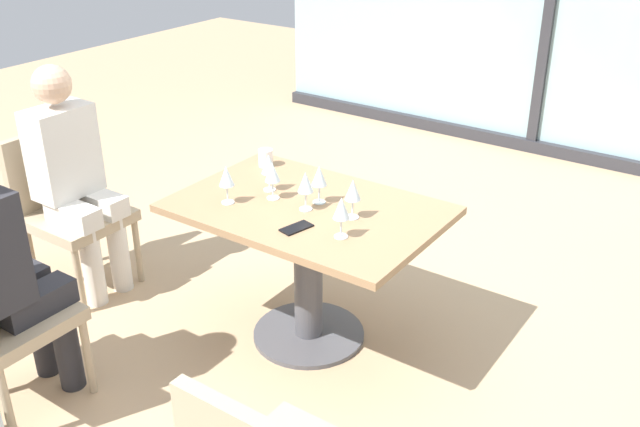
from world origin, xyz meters
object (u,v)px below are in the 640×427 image
at_px(wine_glass_4, 269,165).
at_px(chair_side_end, 66,202).
at_px(dining_table_main, 308,243).
at_px(person_side_end, 73,172).
at_px(wine_glass_0, 306,183).
at_px(wine_glass_1, 353,191).
at_px(wine_glass_2, 226,177).
at_px(wine_glass_6, 319,177).
at_px(handbag_1, 7,288).
at_px(person_front_left, 0,262).
at_px(cell_phone_on_table, 296,228).
at_px(wine_glass_3, 341,209).
at_px(coffee_cup, 266,158).
at_px(wine_glass_5, 272,173).

bearing_deg(wine_glass_4, chair_side_end, -162.84).
height_order(dining_table_main, person_side_end, person_side_end).
relative_size(wine_glass_0, wine_glass_1, 1.00).
xyz_separation_m(wine_glass_0, wine_glass_1, (0.22, 0.05, 0.00)).
relative_size(chair_side_end, wine_glass_2, 4.70).
height_order(person_side_end, wine_glass_6, person_side_end).
bearing_deg(wine_glass_0, wine_glass_2, -156.25).
distance_m(wine_glass_2, wine_glass_4, 0.24).
height_order(dining_table_main, handbag_1, dining_table_main).
bearing_deg(handbag_1, wine_glass_2, 33.82).
height_order(person_front_left, cell_phone_on_table, person_front_left).
bearing_deg(chair_side_end, wine_glass_6, 14.74).
xyz_separation_m(dining_table_main, handbag_1, (-1.44, -0.73, -0.39)).
bearing_deg(person_front_left, chair_side_end, 129.73).
distance_m(person_front_left, wine_glass_6, 1.40).
relative_size(wine_glass_3, coffee_cup, 2.06).
bearing_deg(dining_table_main, coffee_cup, 149.71).
distance_m(dining_table_main, wine_glass_5, 0.38).
distance_m(wine_glass_1, wine_glass_4, 0.49).
distance_m(person_side_end, wine_glass_0, 1.35).
bearing_deg(wine_glass_3, person_side_end, -174.76).
distance_m(chair_side_end, wine_glass_0, 1.49).
xyz_separation_m(person_front_left, wine_glass_2, (0.43, 0.91, 0.16)).
bearing_deg(person_side_end, person_front_left, -55.37).
bearing_deg(handbag_1, person_front_left, -20.20).
bearing_deg(wine_glass_3, cell_phone_on_table, -167.20).
relative_size(dining_table_main, person_front_left, 0.97).
xyz_separation_m(wine_glass_0, wine_glass_6, (0.01, 0.10, 0.00)).
distance_m(dining_table_main, wine_glass_2, 0.50).
distance_m(coffee_cup, handbag_1, 1.53).
relative_size(dining_table_main, coffee_cup, 13.59).
relative_size(person_side_end, wine_glass_6, 6.81).
xyz_separation_m(person_front_left, wine_glass_6, (0.78, 1.15, 0.16)).
xyz_separation_m(wine_glass_2, wine_glass_4, (0.07, 0.22, 0.00)).
distance_m(chair_side_end, wine_glass_6, 1.52).
height_order(person_front_left, wine_glass_0, person_front_left).
xyz_separation_m(wine_glass_0, handbag_1, (-1.45, -0.69, -0.72)).
bearing_deg(wine_glass_2, handbag_1, -154.20).
bearing_deg(cell_phone_on_table, wine_glass_1, 72.02).
bearing_deg(handbag_1, wine_glass_6, 36.23).
relative_size(wine_glass_2, wine_glass_5, 1.00).
bearing_deg(dining_table_main, wine_glass_1, 3.38).
distance_m(wine_glass_0, wine_glass_4, 0.28).
bearing_deg(wine_glass_0, person_side_end, -167.98).
xyz_separation_m(wine_glass_0, wine_glass_4, (-0.27, 0.08, 0.00)).
bearing_deg(wine_glass_3, wine_glass_4, 159.32).
bearing_deg(handbag_1, wine_glass_3, 25.78).
bearing_deg(wine_glass_5, wine_glass_4, 138.06).
relative_size(wine_glass_0, wine_glass_6, 1.00).
height_order(wine_glass_1, cell_phone_on_table, wine_glass_1).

